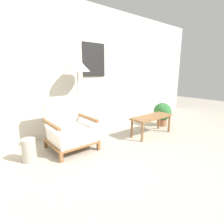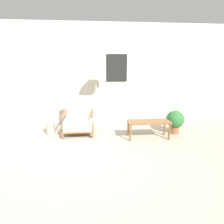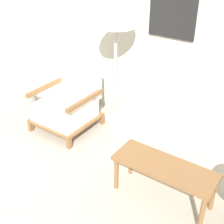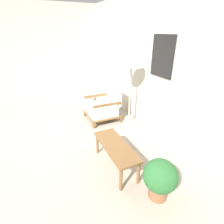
{
  "view_description": "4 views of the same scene",
  "coord_description": "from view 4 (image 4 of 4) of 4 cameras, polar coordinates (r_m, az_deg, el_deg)",
  "views": [
    {
      "loc": [
        -1.81,
        -1.12,
        1.29
      ],
      "look_at": [
        0.23,
        1.37,
        0.55
      ],
      "focal_mm": 28.0,
      "sensor_mm": 36.0,
      "label": 1
    },
    {
      "loc": [
        -0.12,
        -2.6,
        1.6
      ],
      "look_at": [
        0.23,
        1.37,
        0.55
      ],
      "focal_mm": 28.0,
      "sensor_mm": 36.0,
      "label": 2
    },
    {
      "loc": [
        1.9,
        -1.04,
        2.25
      ],
      "look_at": [
        0.23,
        1.37,
        0.55
      ],
      "focal_mm": 50.0,
      "sensor_mm": 36.0,
      "label": 3
    },
    {
      "loc": [
        2.96,
        0.09,
        1.97
      ],
      "look_at": [
        0.23,
        1.37,
        0.55
      ],
      "focal_mm": 28.0,
      "sensor_mm": 36.0,
      "label": 4
    }
  ],
  "objects": [
    {
      "name": "ground_plane",
      "position": [
        3.56,
        -22.47,
        -10.63
      ],
      "size": [
        14.0,
        14.0,
        0.0
      ],
      "primitive_type": "plane",
      "color": "#A89E8E"
    },
    {
      "name": "armchair",
      "position": [
        4.16,
        -2.68,
        1.87
      ],
      "size": [
        0.71,
        0.71,
        0.87
      ],
      "color": "brown",
      "rests_on": "ground_plane"
    },
    {
      "name": "wall_left",
      "position": [
        5.87,
        -21.92,
        17.41
      ],
      "size": [
        0.06,
        8.0,
        2.7
      ],
      "color": "beige",
      "rests_on": "ground_plane"
    },
    {
      "name": "coffee_table",
      "position": [
        2.7,
        1.22,
        -11.75
      ],
      "size": [
        0.96,
        0.35,
        0.4
      ],
      "color": "brown",
      "rests_on": "ground_plane"
    },
    {
      "name": "wall_back",
      "position": [
        3.74,
        11.96,
        15.15
      ],
      "size": [
        8.0,
        0.09,
        2.7
      ],
      "color": "beige",
      "rests_on": "ground_plane"
    },
    {
      "name": "potted_plant",
      "position": [
        2.37,
        15.4,
        -19.96
      ],
      "size": [
        0.43,
        0.43,
        0.56
      ],
      "color": "#935B3D",
      "rests_on": "ground_plane"
    },
    {
      "name": "vase",
      "position": [
        4.79,
        -6.29,
        2.97
      ],
      "size": [
        0.2,
        0.2,
        0.35
      ],
      "primitive_type": "cylinder",
      "color": "#9E998E",
      "rests_on": "ground_plane"
    },
    {
      "name": "floor_lamp",
      "position": [
        3.68,
        6.36,
        15.55
      ],
      "size": [
        0.49,
        0.49,
        1.56
      ],
      "color": "#B7B2A8",
      "rests_on": "ground_plane"
    }
  ]
}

